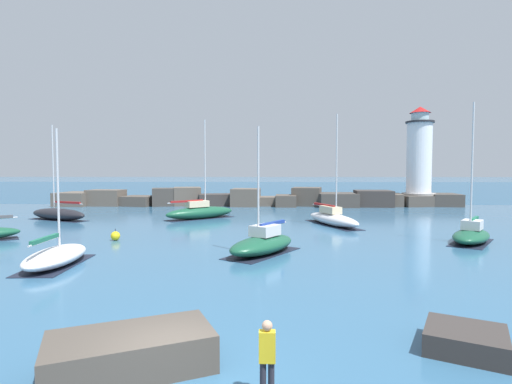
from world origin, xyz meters
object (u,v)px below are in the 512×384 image
Objects in this scene: sailboat_moored_1 at (200,212)px; person_on_rocks at (267,355)px; sailboat_moored_6 at (263,243)px; sailboat_moored_2 at (56,256)px; sailboat_moored_5 at (58,214)px; sailboat_moored_0 at (471,234)px; sailboat_moored_3 at (332,218)px; mooring_buoy_orange_near at (115,236)px; lighthouse at (419,163)px.

sailboat_moored_1 is 5.80× the size of person_on_rocks.
sailboat_moored_6 is (6.67, -17.18, -0.10)m from sailboat_moored_1.
sailboat_moored_5 is (-9.92, 18.91, 0.14)m from sailboat_moored_2.
sailboat_moored_1 is at bearing 6.15° from sailboat_moored_5.
sailboat_moored_3 reaches higher than sailboat_moored_0.
sailboat_moored_6 is at bearing 16.70° from sailboat_moored_2.
mooring_buoy_orange_near is at bearing -48.21° from sailboat_moored_5.
sailboat_moored_1 is at bearing 111.21° from sailboat_moored_6.
sailboat_moored_0 is at bearing 53.85° from person_on_rocks.
sailboat_moored_5 is at bearing -173.85° from sailboat_moored_1.
sailboat_moored_6 is at bearing -36.98° from sailboat_moored_5.
sailboat_moored_0 reaches higher than person_on_rocks.
sailboat_moored_6 is at bearing 91.00° from person_on_rocks.
sailboat_moored_5 is (-42.53, -17.65, -5.43)m from lighthouse.
sailboat_moored_6 is 8.93× the size of mooring_buoy_orange_near.
sailboat_moored_6 is 11.39m from mooring_buoy_orange_near.
lighthouse is 33.10m from sailboat_moored_1.
sailboat_moored_0 is at bearing -47.15° from sailboat_moored_3.
lighthouse reaches higher than person_on_rocks.
sailboat_moored_1 is 20.87m from sailboat_moored_2.
sailboat_moored_0 reaches higher than sailboat_moored_6.
sailboat_moored_1 is at bearing 161.06° from sailboat_moored_3.
sailboat_moored_3 is 28.71m from person_on_rocks.
sailboat_moored_6 is at bearing -68.79° from sailboat_moored_1.
sailboat_moored_1 is at bearing 102.04° from person_on_rocks.
mooring_buoy_orange_near is (-16.82, -8.52, -0.31)m from sailboat_moored_3.
sailboat_moored_5 reaches higher than person_on_rocks.
lighthouse is 1.93× the size of sailboat_moored_2.
lighthouse reaches higher than mooring_buoy_orange_near.
mooring_buoy_orange_near is at bearing 87.75° from sailboat_moored_2.
sailboat_moored_1 reaches higher than sailboat_moored_5.
sailboat_moored_3 is (17.12, 16.01, 0.15)m from sailboat_moored_2.
sailboat_moored_6 is at bearing -123.13° from lighthouse.
sailboat_moored_0 is 1.00× the size of sailboat_moored_5.
sailboat_moored_3 reaches higher than person_on_rocks.
sailboat_moored_6 is (-21.74, -33.31, -5.44)m from lighthouse.
sailboat_moored_0 is 0.96× the size of sailboat_moored_3.
sailboat_moored_1 is 12.09× the size of mooring_buoy_orange_near.
sailboat_moored_2 is at bearing -163.99° from sailboat_moored_0.
sailboat_moored_0 is 11.30× the size of mooring_buoy_orange_near.
sailboat_moored_1 is at bearing 73.21° from mooring_buoy_orange_near.
mooring_buoy_orange_near is at bearing 158.23° from sailboat_moored_6.
sailboat_moored_2 is at bearing -92.25° from mooring_buoy_orange_near.
sailboat_moored_5 reaches higher than sailboat_moored_2.
person_on_rocks is (0.27, -15.33, 0.37)m from sailboat_moored_6.
sailboat_moored_2 is 0.72× the size of sailboat_moored_3.
sailboat_moored_0 is 1.33× the size of sailboat_moored_2.
person_on_rocks is (6.93, -32.51, 0.27)m from sailboat_moored_1.
person_on_rocks is (-21.47, -48.64, -5.06)m from lighthouse.
sailboat_moored_3 is 5.67× the size of person_on_rocks.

